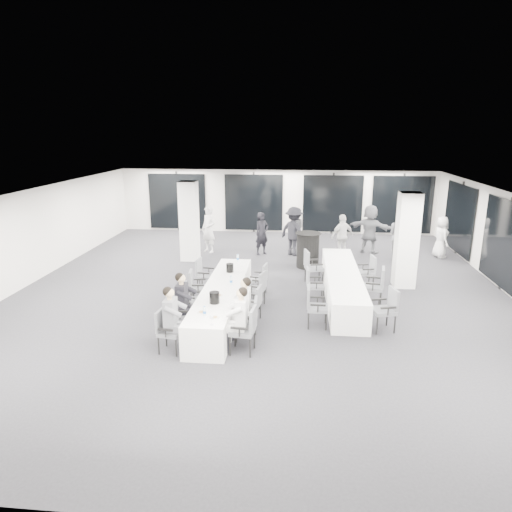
{
  "coord_description": "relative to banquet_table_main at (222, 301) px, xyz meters",
  "views": [
    {
      "loc": [
        1.07,
        -12.29,
        4.53
      ],
      "look_at": [
        -0.1,
        -0.2,
        1.14
      ],
      "focal_mm": 32.0,
      "sensor_mm": 36.0,
      "label": 1
    }
  ],
  "objects": [
    {
      "name": "room",
      "position": [
        1.69,
        2.82,
        1.01
      ],
      "size": [
        14.04,
        16.04,
        2.84
      ],
      "color": "#232328",
      "rests_on": "ground"
    },
    {
      "name": "column_left",
      "position": [
        -2.0,
        4.91,
        1.02
      ],
      "size": [
        0.6,
        0.6,
        2.8
      ],
      "primitive_type": "cube",
      "color": "white",
      "rests_on": "floor"
    },
    {
      "name": "column_right",
      "position": [
        5.0,
        2.71,
        1.02
      ],
      "size": [
        0.6,
        0.6,
        2.8
      ],
      "primitive_type": "cube",
      "color": "white",
      "rests_on": "floor"
    },
    {
      "name": "banquet_table_main",
      "position": [
        0.0,
        0.0,
        0.0
      ],
      "size": [
        0.9,
        5.0,
        0.75
      ],
      "primitive_type": "cube",
      "color": "white",
      "rests_on": "floor"
    },
    {
      "name": "banquet_table_side",
      "position": [
        3.1,
        1.54,
        0.0
      ],
      "size": [
        0.9,
        5.0,
        0.75
      ],
      "primitive_type": "cube",
      "color": "white",
      "rests_on": "floor"
    },
    {
      "name": "cocktail_table",
      "position": [
        2.18,
        4.36,
        0.23
      ],
      "size": [
        0.86,
        0.86,
        1.19
      ],
      "color": "black",
      "rests_on": "floor"
    },
    {
      "name": "chair_main_left_near",
      "position": [
        -0.83,
        -2.05,
        0.15
      ],
      "size": [
        0.52,
        0.56,
        0.92
      ],
      "rotation": [
        0.0,
        0.0,
        -1.7
      ],
      "color": "#4F5156",
      "rests_on": "floor"
    },
    {
      "name": "chair_main_left_second",
      "position": [
        -0.83,
        -1.12,
        0.17
      ],
      "size": [
        0.52,
        0.57,
        0.95
      ],
      "rotation": [
        0.0,
        0.0,
        -1.48
      ],
      "color": "#4F5156",
      "rests_on": "floor"
    },
    {
      "name": "chair_main_left_mid",
      "position": [
        -0.83,
        -0.15,
        0.12
      ],
      "size": [
        0.46,
        0.51,
        0.86
      ],
      "rotation": [
        0.0,
        0.0,
        -1.62
      ],
      "color": "#4F5156",
      "rests_on": "floor"
    },
    {
      "name": "chair_main_left_fourth",
      "position": [
        -0.83,
        0.69,
        0.15
      ],
      "size": [
        0.52,
        0.56,
        0.92
      ],
      "rotation": [
        0.0,
        0.0,
        -1.45
      ],
      "color": "#4F5156",
      "rests_on": "floor"
    },
    {
      "name": "chair_main_left_far",
      "position": [
        -0.83,
        1.68,
        0.17
      ],
      "size": [
        0.53,
        0.57,
        0.95
      ],
      "rotation": [
        0.0,
        0.0,
        -1.67
      ],
      "color": "#4F5156",
      "rests_on": "floor"
    },
    {
      "name": "chair_main_right_near",
      "position": [
        0.84,
        -1.95,
        0.2
      ],
      "size": [
        0.56,
        0.61,
        1.0
      ],
      "rotation": [
        0.0,
        0.0,
        1.46
      ],
      "color": "#4F5156",
      "rests_on": "floor"
    },
    {
      "name": "chair_main_right_second",
      "position": [
        0.83,
        -1.3,
        0.17
      ],
      "size": [
        0.5,
        0.55,
        0.95
      ],
      "rotation": [
        0.0,
        0.0,
        1.62
      ],
      "color": "#4F5156",
      "rests_on": "floor"
    },
    {
      "name": "chair_main_right_mid",
      "position": [
        0.83,
        -0.31,
        0.14
      ],
      "size": [
        0.52,
        0.56,
        0.89
      ],
      "rotation": [
        0.0,
        0.0,
        1.4
      ],
      "color": "#4F5156",
      "rests_on": "floor"
    },
    {
      "name": "chair_main_right_fourth",
      "position": [
        0.83,
        0.67,
        0.16
      ],
      "size": [
        0.58,
        0.6,
        0.94
      ],
      "rotation": [
        0.0,
        0.0,
        1.31
      ],
      "color": "#4F5156",
      "rests_on": "floor"
    },
    {
      "name": "chair_main_right_far",
      "position": [
        0.83,
        1.53,
        0.14
      ],
      "size": [
        0.52,
        0.56,
        0.9
      ],
      "rotation": [
        0.0,
        0.0,
        1.41
      ],
      "color": "#4F5156",
      "rests_on": "floor"
    },
    {
      "name": "chair_side_left_near",
      "position": [
        2.27,
        -0.48,
        0.18
      ],
      "size": [
        0.5,
        0.56,
        0.98
      ],
      "rotation": [
        0.0,
        0.0,
        -1.59
      ],
      "color": "#4F5156",
      "rests_on": "floor"
    },
    {
      "name": "chair_side_left_mid",
      "position": [
        2.27,
        1.14,
        0.16
      ],
      "size": [
        0.5,
        0.56,
        0.94
      ],
      "rotation": [
        0.0,
        0.0,
        -1.51
      ],
      "color": "#4F5156",
      "rests_on": "floor"
    },
    {
      "name": "chair_side_left_far",
      "position": [
        2.26,
        2.62,
        0.22
      ],
      "size": [
        0.63,
        0.66,
        1.04
      ],
      "rotation": [
        0.0,
        0.0,
        -1.35
      ],
      "color": "#4F5156",
      "rests_on": "floor"
    },
    {
      "name": "chair_side_right_near",
      "position": [
        3.94,
        -0.52,
        0.2
      ],
      "size": [
        0.61,
        0.64,
        1.01
      ],
      "rotation": [
        0.0,
        0.0,
        1.81
      ],
      "color": "#4F5156",
      "rests_on": "floor"
    },
    {
      "name": "chair_side_right_mid",
      "position": [
        3.94,
        1.05,
        0.22
      ],
      "size": [
        0.6,
        0.64,
        1.03
      ],
      "rotation": [
        0.0,
        0.0,
        1.41
      ],
      "color": "#4F5156",
      "rests_on": "floor"
    },
    {
      "name": "chair_side_right_far",
      "position": [
        3.93,
        2.53,
        0.16
      ],
      "size": [
        0.55,
        0.58,
        0.93
      ],
      "rotation": [
        0.0,
        0.0,
        1.75
      ],
      "color": "#4F5156",
      "rests_on": "floor"
    },
    {
      "name": "seated_guest_a",
      "position": [
        -0.67,
        -2.06,
        0.44
      ],
      "size": [
        0.5,
        0.38,
        1.44
      ],
      "rotation": [
        0.0,
        0.0,
        -1.57
      ],
      "color": "slate",
      "rests_on": "floor"
    },
    {
      "name": "seated_guest_b",
      "position": [
        -0.67,
        -1.12,
        0.44
      ],
      "size": [
        0.5,
        0.38,
        1.44
      ],
      "rotation": [
        0.0,
        0.0,
        -1.57
      ],
      "color": "black",
      "rests_on": "floor"
    },
    {
      "name": "seated_guest_c",
      "position": [
        0.67,
        -1.94,
        0.44
      ],
      "size": [
        0.5,
        0.38,
        1.44
      ],
      "rotation": [
        0.0,
        0.0,
        1.57
      ],
      "color": "silver",
      "rests_on": "floor"
    },
    {
      "name": "seated_guest_d",
      "position": [
        0.67,
        -1.3,
        0.44
      ],
      "size": [
        0.5,
        0.38,
        1.44
      ],
      "rotation": [
        0.0,
        0.0,
        1.57
      ],
      "color": "silver",
      "rests_on": "floor"
    },
    {
      "name": "standing_guest_a",
      "position": [
        0.5,
        5.84,
        0.53
      ],
      "size": [
        0.84,
        0.83,
        1.8
      ],
      "primitive_type": "imported",
      "rotation": [
        0.0,
        0.0,
        0.72
      ],
      "color": "black",
      "rests_on": "floor"
    },
    {
      "name": "standing_guest_b",
      "position": [
        1.7,
        6.86,
        0.51
      ],
      "size": [
        0.89,
        0.59,
        1.76
      ],
      "primitive_type": "imported",
      "rotation": [
        0.0,
        0.0,
        3.22
      ],
      "color": "slate",
      "rests_on": "floor"
    },
    {
      "name": "standing_guest_c",
      "position": [
        1.68,
        5.86,
        0.65
      ],
      "size": [
        1.46,
        1.35,
        2.05
      ],
      "primitive_type": "imported",
      "rotation": [
        0.0,
        0.0,
        2.48
      ],
      "color": "black",
      "rests_on": "floor"
    },
    {
      "name": "standing_guest_d",
      "position": [
        3.44,
        5.78,
        0.52
      ],
      "size": [
        1.21,
        1.04,
        1.79
      ],
      "primitive_type": "imported",
      "rotation": [
        0.0,
        0.0,
        3.67
      ],
      "color": "silver",
      "rests_on": "floor"
    },
    {
      "name": "standing_guest_e",
      "position": [
        7.0,
        6.1,
        0.48
      ],
      "size": [
        0.64,
        0.9,
        1.7
      ],
      "primitive_type": "imported",
      "rotation": [
        0.0,
        0.0,
        1.76
      ],
      "color": "silver",
      "rests_on": "floor"
    },
    {
      "name": "standing_guest_f",
      "position": [
        4.5,
        6.44,
        0.67
      ],
      "size": [
        2.04,
        1.53,
        2.08
      ],
      "primitive_type": "imported",
      "rotation": [
        0.0,
        0.0,
        2.67
      ],
      "color": "slate",
      "rests_on": "floor"
    },
    {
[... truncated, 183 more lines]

